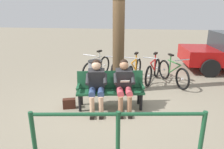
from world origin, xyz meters
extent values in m
plane|color=gray|center=(0.00, 0.00, 0.00)|extent=(40.00, 40.00, 0.00)
cube|color=#194C2D|center=(0.01, 0.05, 0.42)|extent=(1.65, 0.71, 0.05)
cube|color=#194C2D|center=(0.04, -0.14, 0.66)|extent=(1.60, 0.41, 0.42)
cube|color=#194C2D|center=(-0.74, -0.08, 0.56)|extent=(0.13, 0.40, 0.05)
cube|color=#194C2D|center=(0.76, 0.18, 0.56)|extent=(0.13, 0.40, 0.05)
cylinder|color=black|center=(-0.73, 0.09, 0.20)|extent=(0.07, 0.07, 0.40)
cylinder|color=black|center=(0.69, 0.34, 0.20)|extent=(0.07, 0.07, 0.40)
cylinder|color=black|center=(-0.67, -0.24, 0.20)|extent=(0.07, 0.07, 0.40)
cylinder|color=black|center=(0.75, 0.00, 0.20)|extent=(0.07, 0.07, 0.40)
cube|color=#262628|center=(-0.30, -0.03, 0.71)|extent=(0.43, 0.37, 0.55)
sphere|color=#A87554|center=(-0.30, -0.01, 1.06)|extent=(0.21, 0.21, 0.21)
sphere|color=black|center=(-0.30, -0.04, 1.10)|extent=(0.20, 0.20, 0.20)
cylinder|color=#D84C59|center=(-0.43, 0.15, 0.49)|extent=(0.22, 0.42, 0.15)
cylinder|color=#A87554|center=(-0.47, 0.35, 0.23)|extent=(0.11, 0.11, 0.45)
cube|color=black|center=(-0.49, 0.45, 0.04)|extent=(0.13, 0.23, 0.07)
cylinder|color=#262628|center=(-0.52, 0.06, 0.77)|extent=(0.14, 0.32, 0.23)
cylinder|color=#D84C59|center=(-0.24, 0.19, 0.49)|extent=(0.22, 0.42, 0.15)
cylinder|color=#A87554|center=(-0.27, 0.38, 0.23)|extent=(0.11, 0.11, 0.45)
cube|color=black|center=(-0.29, 0.48, 0.04)|extent=(0.13, 0.23, 0.07)
cylinder|color=#262628|center=(-0.13, 0.13, 0.77)|extent=(0.14, 0.32, 0.23)
cube|color=silver|center=(-0.35, 0.27, 0.77)|extent=(0.22, 0.15, 0.09)
cube|color=#262628|center=(0.33, 0.08, 0.71)|extent=(0.43, 0.37, 0.55)
sphere|color=#D8A884|center=(0.33, 0.10, 1.06)|extent=(0.21, 0.21, 0.21)
sphere|color=black|center=(0.33, 0.07, 1.10)|extent=(0.20, 0.20, 0.20)
cylinder|color=#334772|center=(0.20, 0.26, 0.49)|extent=(0.22, 0.42, 0.15)
cylinder|color=#D8A884|center=(0.16, 0.46, 0.23)|extent=(0.11, 0.11, 0.45)
cube|color=black|center=(0.14, 0.56, 0.04)|extent=(0.13, 0.23, 0.07)
cylinder|color=#262628|center=(0.11, 0.17, 0.77)|extent=(0.14, 0.32, 0.23)
cylinder|color=#334772|center=(0.39, 0.30, 0.49)|extent=(0.22, 0.42, 0.15)
cylinder|color=#D8A884|center=(0.36, 0.50, 0.23)|extent=(0.11, 0.11, 0.45)
cube|color=black|center=(0.34, 0.59, 0.04)|extent=(0.13, 0.23, 0.07)
cylinder|color=#262628|center=(0.51, 0.24, 0.77)|extent=(0.14, 0.32, 0.23)
cube|color=#3F1E14|center=(0.99, 0.22, 0.12)|extent=(0.33, 0.22, 0.24)
cylinder|color=#4C3823|center=(-0.07, -1.01, 1.88)|extent=(0.32, 0.32, 3.75)
cylinder|color=slate|center=(0.62, -1.12, 0.42)|extent=(0.40, 0.40, 0.84)
cylinder|color=black|center=(0.62, -1.12, 0.85)|extent=(0.42, 0.42, 0.03)
torus|color=black|center=(-1.94, -1.39, 0.33)|extent=(0.33, 0.62, 0.66)
cylinder|color=silver|center=(-1.94, -1.39, 0.33)|extent=(0.07, 0.08, 0.06)
torus|color=black|center=(-1.51, -2.32, 0.33)|extent=(0.33, 0.62, 0.66)
cylinder|color=silver|center=(-1.51, -2.32, 0.33)|extent=(0.07, 0.08, 0.06)
cylinder|color=#337238|center=(-1.73, -1.86, 0.71)|extent=(0.30, 0.59, 0.04)
cylinder|color=#337238|center=(-1.76, -1.78, 0.51)|extent=(0.29, 0.56, 0.43)
cylinder|color=#337238|center=(-1.65, -2.02, 0.63)|extent=(0.04, 0.04, 0.55)
cube|color=black|center=(-1.65, -2.02, 0.91)|extent=(0.17, 0.24, 0.05)
cylinder|color=#B2B2B7|center=(-1.90, -1.49, 0.88)|extent=(0.45, 0.23, 0.03)
torus|color=black|center=(-0.96, -1.53, 0.33)|extent=(0.27, 0.64, 0.66)
cylinder|color=silver|center=(-0.96, -1.53, 0.33)|extent=(0.07, 0.07, 0.06)
torus|color=black|center=(-1.28, -2.50, 0.33)|extent=(0.27, 0.64, 0.66)
cylinder|color=silver|center=(-1.28, -2.50, 0.33)|extent=(0.07, 0.07, 0.06)
cylinder|color=#B71414|center=(-1.12, -2.01, 0.71)|extent=(0.24, 0.61, 0.04)
cylinder|color=#B71414|center=(-1.10, -1.94, 0.51)|extent=(0.23, 0.58, 0.43)
cylinder|color=#B71414|center=(-1.18, -2.19, 0.63)|extent=(0.04, 0.04, 0.55)
cube|color=black|center=(-1.18, -2.19, 0.91)|extent=(0.16, 0.24, 0.05)
cylinder|color=#B2B2B7|center=(-0.99, -1.63, 0.88)|extent=(0.47, 0.18, 0.03)
torus|color=black|center=(-0.39, -1.45, 0.33)|extent=(0.22, 0.66, 0.66)
cylinder|color=silver|center=(-0.39, -1.45, 0.33)|extent=(0.06, 0.07, 0.06)
torus|color=black|center=(-0.63, -2.44, 0.33)|extent=(0.22, 0.66, 0.66)
cylinder|color=silver|center=(-0.63, -2.44, 0.33)|extent=(0.06, 0.07, 0.06)
cylinder|color=orange|center=(-0.51, -1.94, 0.71)|extent=(0.19, 0.62, 0.04)
cylinder|color=orange|center=(-0.49, -1.86, 0.51)|extent=(0.18, 0.59, 0.43)
cylinder|color=orange|center=(-0.55, -2.12, 0.63)|extent=(0.04, 0.04, 0.55)
cube|color=black|center=(-0.55, -2.12, 0.91)|extent=(0.14, 0.24, 0.05)
cylinder|color=#B2B2B7|center=(-0.41, -1.55, 0.88)|extent=(0.47, 0.15, 0.03)
torus|color=black|center=(0.16, -1.55, 0.33)|extent=(0.06, 0.66, 0.66)
cylinder|color=silver|center=(0.16, -1.55, 0.33)|extent=(0.05, 0.06, 0.06)
torus|color=black|center=(0.15, -2.57, 0.33)|extent=(0.06, 0.66, 0.66)
cylinder|color=silver|center=(0.15, -2.57, 0.33)|extent=(0.05, 0.06, 0.06)
cylinder|color=#337238|center=(0.16, -2.06, 0.71)|extent=(0.04, 0.63, 0.04)
cylinder|color=#337238|center=(0.16, -1.98, 0.51)|extent=(0.04, 0.60, 0.43)
cylinder|color=#337238|center=(0.16, -2.24, 0.63)|extent=(0.04, 0.04, 0.55)
cube|color=black|center=(0.16, -2.24, 0.91)|extent=(0.09, 0.22, 0.05)
cylinder|color=#B2B2B7|center=(0.16, -1.65, 0.88)|extent=(0.48, 0.03, 0.03)
torus|color=black|center=(0.97, -1.66, 0.33)|extent=(0.30, 0.64, 0.66)
cylinder|color=silver|center=(0.97, -1.66, 0.33)|extent=(0.07, 0.07, 0.06)
torus|color=black|center=(0.59, -2.61, 0.33)|extent=(0.30, 0.64, 0.66)
cylinder|color=silver|center=(0.59, -2.61, 0.33)|extent=(0.07, 0.07, 0.06)
cylinder|color=silver|center=(0.78, -2.13, 0.71)|extent=(0.27, 0.60, 0.04)
cylinder|color=silver|center=(0.81, -2.06, 0.51)|extent=(0.26, 0.57, 0.43)
cylinder|color=silver|center=(0.72, -2.30, 0.63)|extent=(0.04, 0.04, 0.55)
cube|color=black|center=(0.72, -2.30, 0.91)|extent=(0.16, 0.24, 0.05)
cylinder|color=#B2B2B7|center=(0.93, -1.75, 0.88)|extent=(0.46, 0.21, 0.03)
cylinder|color=#194C2D|center=(-1.66, 1.66, 0.42)|extent=(0.07, 0.07, 0.85)
cylinder|color=#194C2D|center=(-0.36, 1.84, 0.42)|extent=(0.07, 0.07, 0.85)
cylinder|color=#194C2D|center=(0.93, 2.02, 0.42)|extent=(0.07, 0.07, 0.85)
cylinder|color=#194C2D|center=(-0.36, 1.84, 0.81)|extent=(2.60, 0.42, 0.06)
cylinder|color=black|center=(-3.14, -2.75, 0.32)|extent=(0.65, 0.26, 0.64)
cylinder|color=black|center=(-3.03, -4.55, 0.32)|extent=(0.65, 0.26, 0.64)
camera|label=1|loc=(-0.63, 4.57, 2.32)|focal=33.02mm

